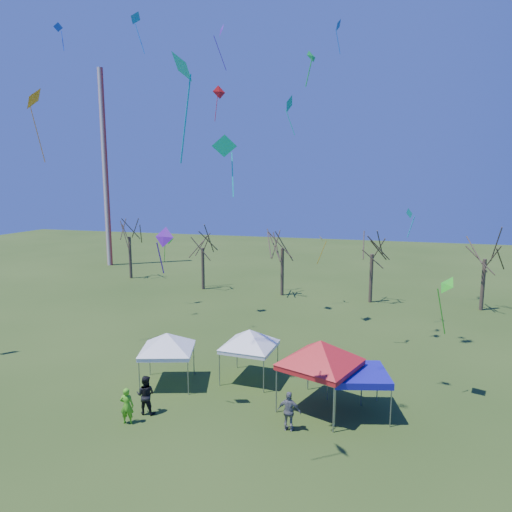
# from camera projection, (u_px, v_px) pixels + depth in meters

# --- Properties ---
(ground) EXTENTS (140.00, 140.00, 0.00)m
(ground) POSITION_uv_depth(u_px,v_px,m) (215.00, 425.00, 20.84)
(ground) COLOR #2C4516
(ground) RESTS_ON ground
(radio_mast) EXTENTS (0.70, 0.70, 25.00)m
(radio_mast) POSITION_uv_depth(u_px,v_px,m) (105.00, 170.00, 58.69)
(radio_mast) COLOR silver
(radio_mast) RESTS_ON ground
(tree_0) EXTENTS (3.83, 3.83, 8.44)m
(tree_0) POSITION_uv_depth(u_px,v_px,m) (129.00, 222.00, 51.44)
(tree_0) COLOR #3D2D21
(tree_0) RESTS_ON ground
(tree_1) EXTENTS (3.42, 3.42, 7.54)m
(tree_1) POSITION_uv_depth(u_px,v_px,m) (202.00, 233.00, 46.22)
(tree_1) COLOR #3D2D21
(tree_1) RESTS_ON ground
(tree_2) EXTENTS (3.71, 3.71, 8.18)m
(tree_2) POSITION_uv_depth(u_px,v_px,m) (283.00, 231.00, 43.59)
(tree_2) COLOR #3D2D21
(tree_2) RESTS_ON ground
(tree_3) EXTENTS (3.59, 3.59, 7.91)m
(tree_3) POSITION_uv_depth(u_px,v_px,m) (373.00, 237.00, 41.03)
(tree_3) COLOR #3D2D21
(tree_3) RESTS_ON ground
(tree_4) EXTENTS (3.58, 3.58, 7.89)m
(tree_4) POSITION_uv_depth(u_px,v_px,m) (486.00, 241.00, 38.46)
(tree_4) COLOR #3D2D21
(tree_4) RESTS_ON ground
(tent_white_west) EXTENTS (3.66, 3.66, 3.37)m
(tent_white_west) POSITION_uv_depth(u_px,v_px,m) (167.00, 337.00, 24.59)
(tent_white_west) COLOR gray
(tent_white_west) RESTS_ON ground
(tent_white_mid) EXTENTS (3.82, 3.82, 3.37)m
(tent_white_mid) POSITION_uv_depth(u_px,v_px,m) (249.00, 333.00, 25.17)
(tent_white_mid) COLOR gray
(tent_white_mid) RESTS_ON ground
(tent_red) EXTENTS (4.30, 4.30, 4.04)m
(tent_red) POSITION_uv_depth(u_px,v_px,m) (321.00, 345.00, 21.76)
(tent_red) COLOR gray
(tent_red) RESTS_ON ground
(tent_blue) EXTENTS (3.27, 3.27, 2.11)m
(tent_blue) POSITION_uv_depth(u_px,v_px,m) (358.00, 375.00, 21.61)
(tent_blue) COLOR gray
(tent_blue) RESTS_ON ground
(person_dark) EXTENTS (1.00, 0.82, 1.89)m
(person_dark) POSITION_uv_depth(u_px,v_px,m) (146.00, 395.00, 21.72)
(person_dark) COLOR black
(person_dark) RESTS_ON ground
(person_green) EXTENTS (0.70, 0.54, 1.71)m
(person_green) POSITION_uv_depth(u_px,v_px,m) (127.00, 406.00, 20.84)
(person_green) COLOR #55C01E
(person_green) RESTS_ON ground
(person_grey) EXTENTS (1.08, 0.48, 1.81)m
(person_grey) POSITION_uv_depth(u_px,v_px,m) (289.00, 411.00, 20.24)
(person_grey) COLOR slate
(person_grey) RESTS_ON ground
(kite_26) EXTENTS (1.13, 1.23, 3.20)m
(kite_26) POSITION_uv_depth(u_px,v_px,m) (221.00, 31.00, 33.51)
(kite_26) COLOR #601CC5
(kite_26) RESTS_ON ground
(kite_24) EXTENTS (0.76, 0.90, 2.08)m
(kite_24) POSITION_uv_depth(u_px,v_px,m) (311.00, 57.00, 26.32)
(kite_24) COLOR green
(kite_24) RESTS_ON ground
(kite_17) EXTENTS (1.04, 1.20, 3.07)m
(kite_17) POSITION_uv_depth(u_px,v_px,m) (446.00, 286.00, 22.33)
(kite_17) COLOR green
(kite_17) RESTS_ON ground
(kite_19) EXTENTS (0.73, 0.84, 2.19)m
(kite_19) POSITION_uv_depth(u_px,v_px,m) (410.00, 214.00, 34.06)
(kite_19) COLOR #0CA3BC
(kite_19) RESTS_ON ground
(kite_18) EXTENTS (0.40, 0.77, 1.95)m
(kite_18) POSITION_uv_depth(u_px,v_px,m) (338.00, 26.00, 26.82)
(kite_18) COLOR blue
(kite_18) RESTS_ON ground
(kite_13) EXTENTS (1.10, 1.02, 2.48)m
(kite_13) POSITION_uv_depth(u_px,v_px,m) (168.00, 239.00, 40.10)
(kite_13) COLOR green
(kite_13) RESTS_ON ground
(kite_21) EXTENTS (0.68, 0.69, 1.91)m
(kite_21) POSITION_uv_depth(u_px,v_px,m) (59.00, 29.00, 31.84)
(kite_21) COLOR blue
(kite_21) RESTS_ON ground
(kite_8) EXTENTS (1.49, 1.78, 4.44)m
(kite_8) POSITION_uv_depth(u_px,v_px,m) (33.00, 99.00, 27.38)
(kite_8) COLOR orange
(kite_8) RESTS_ON ground
(kite_27) EXTENTS (1.13, 0.94, 2.35)m
(kite_27) POSITION_uv_depth(u_px,v_px,m) (225.00, 147.00, 17.17)
(kite_27) COLOR #0DD0C2
(kite_27) RESTS_ON ground
(kite_2) EXTENTS (1.17, 1.22, 3.24)m
(kite_2) POSITION_uv_depth(u_px,v_px,m) (219.00, 92.00, 41.54)
(kite_2) COLOR red
(kite_2) RESTS_ON ground
(kite_7) EXTENTS (0.91, 1.10, 2.82)m
(kite_7) POSITION_uv_depth(u_px,v_px,m) (135.00, 19.00, 32.56)
(kite_7) COLOR blue
(kite_7) RESTS_ON ground
(kite_1) EXTENTS (1.00, 0.52, 2.20)m
(kite_1) POSITION_uv_depth(u_px,v_px,m) (164.00, 238.00, 20.51)
(kite_1) COLOR #6317A4
(kite_1) RESTS_ON ground
(kite_5) EXTENTS (1.25, 1.31, 3.53)m
(kite_5) POSITION_uv_depth(u_px,v_px,m) (183.00, 68.00, 14.54)
(kite_5) COLOR #0CB0BD
(kite_5) RESTS_ON ground
(kite_11) EXTENTS (0.74, 1.29, 2.75)m
(kite_11) POSITION_uv_depth(u_px,v_px,m) (289.00, 104.00, 31.99)
(kite_11) COLOR #0BA893
(kite_11) RESTS_ON ground
(kite_22) EXTENTS (0.85, 0.93, 2.57)m
(kite_22) POSITION_uv_depth(u_px,v_px,m) (321.00, 240.00, 40.47)
(kite_22) COLOR orange
(kite_22) RESTS_ON ground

